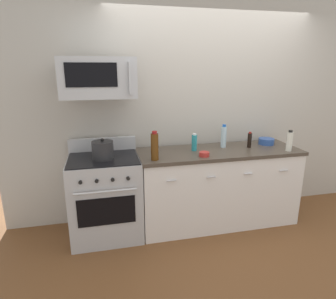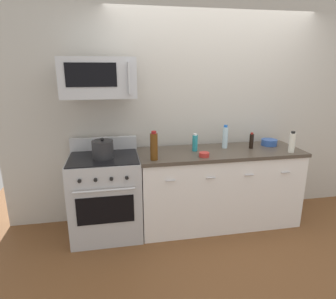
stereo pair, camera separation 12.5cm
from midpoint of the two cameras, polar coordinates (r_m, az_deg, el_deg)
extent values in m
plane|color=brown|center=(3.77, 8.45, -13.66)|extent=(6.00, 6.00, 0.00)
cube|color=#B7B2A8|center=(3.70, 6.98, 8.02)|extent=(5.00, 0.10, 2.70)
cube|color=white|center=(3.58, 8.74, -7.51)|extent=(1.88, 0.62, 0.88)
cube|color=#473D33|center=(3.42, 9.06, -0.42)|extent=(1.91, 0.65, 0.04)
cube|color=black|center=(3.52, 10.20, -15.08)|extent=(1.88, 0.02, 0.10)
cylinder|color=silver|center=(3.00, -0.54, -6.18)|extent=(0.10, 0.02, 0.02)
cylinder|color=silver|center=(3.12, 7.38, -5.44)|extent=(0.10, 0.02, 0.02)
cylinder|color=silver|center=(3.29, 14.57, -4.68)|extent=(0.10, 0.02, 0.02)
cylinder|color=silver|center=(3.51, 20.95, -3.95)|extent=(0.10, 0.02, 0.02)
cube|color=#B7BABF|center=(3.34, -13.24, -9.22)|extent=(0.76, 0.64, 0.91)
cube|color=black|center=(3.05, -13.19, -11.84)|extent=(0.58, 0.01, 0.30)
cylinder|color=#B7BABF|center=(2.93, -13.47, -8.12)|extent=(0.61, 0.02, 0.02)
cube|color=#B7BABF|center=(3.44, -13.83, 0.94)|extent=(0.76, 0.06, 0.16)
cube|color=black|center=(3.18, -13.76, -1.66)|extent=(0.73, 0.61, 0.01)
cylinder|color=black|center=(2.92, -18.11, -6.21)|extent=(0.04, 0.02, 0.04)
cylinder|color=black|center=(2.91, -15.12, -6.04)|extent=(0.04, 0.02, 0.04)
cylinder|color=black|center=(2.90, -12.11, -5.87)|extent=(0.04, 0.02, 0.04)
cylinder|color=black|center=(2.91, -9.10, -5.67)|extent=(0.04, 0.02, 0.04)
cube|color=#B7BABF|center=(3.09, -14.79, 13.54)|extent=(0.74, 0.40, 0.40)
cube|color=black|center=(2.89, -16.13, 13.96)|extent=(0.48, 0.01, 0.22)
cube|color=#B7BABF|center=(2.88, -8.78, 13.74)|extent=(0.02, 0.04, 0.30)
cylinder|color=silver|center=(3.51, 9.93, 2.43)|extent=(0.06, 0.06, 0.25)
cylinder|color=blue|center=(3.48, 10.03, 4.66)|extent=(0.04, 0.04, 0.03)
cylinder|color=#59330F|center=(2.98, -3.85, 0.48)|extent=(0.08, 0.08, 0.28)
cylinder|color=maroon|center=(2.94, -3.91, 3.36)|extent=(0.05, 0.05, 0.03)
cylinder|color=teal|center=(3.34, 4.14, 1.32)|extent=(0.06, 0.06, 0.18)
cylinder|color=white|center=(3.31, 4.17, 3.02)|extent=(0.04, 0.04, 0.02)
cylinder|color=silver|center=(3.57, 21.93, 1.46)|extent=(0.07, 0.07, 0.22)
cylinder|color=black|center=(3.55, 22.13, 3.36)|extent=(0.04, 0.04, 0.02)
cylinder|color=black|center=(3.58, 14.83, 1.74)|extent=(0.05, 0.05, 0.17)
cylinder|color=maroon|center=(3.56, 14.94, 3.23)|extent=(0.03, 0.03, 0.02)
cylinder|color=#2D519E|center=(3.81, 17.95, 1.54)|extent=(0.19, 0.19, 0.07)
torus|color=#2D519E|center=(3.80, 17.99, 2.02)|extent=(0.19, 0.19, 0.01)
cylinder|color=#2D519E|center=(3.81, 17.91, 1.08)|extent=(0.10, 0.10, 0.01)
cylinder|color=#B72D28|center=(3.15, 6.03, -0.92)|extent=(0.11, 0.11, 0.05)
torus|color=#B72D28|center=(3.14, 6.04, -0.55)|extent=(0.11, 0.11, 0.01)
cylinder|color=#B72D28|center=(3.15, 6.02, -1.27)|extent=(0.06, 0.06, 0.01)
cylinder|color=#262628|center=(3.10, -13.88, -0.14)|extent=(0.22, 0.22, 0.19)
sphere|color=black|center=(3.07, -14.02, 1.84)|extent=(0.04, 0.04, 0.04)
camera|label=1|loc=(0.06, -91.13, -0.32)|focal=30.87mm
camera|label=2|loc=(0.06, 88.87, 0.32)|focal=30.87mm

